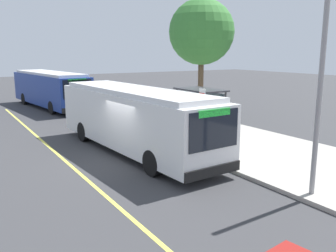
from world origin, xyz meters
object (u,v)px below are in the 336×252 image
(route_sign_post, at_px, (202,109))
(pedestrian_commuter, at_px, (209,123))
(transit_bus_main, at_px, (134,117))
(waiting_bench, at_px, (201,126))
(transit_bus_second, at_px, (50,88))

(route_sign_post, height_order, pedestrian_commuter, route_sign_post)
(transit_bus_main, distance_m, pedestrian_commuter, 3.78)
(waiting_bench, height_order, route_sign_post, route_sign_post)
(transit_bus_second, height_order, waiting_bench, transit_bus_second)
(transit_bus_second, distance_m, route_sign_post, 17.56)
(transit_bus_main, bearing_deg, waiting_bench, 99.48)
(waiting_bench, xyz_separation_m, route_sign_post, (2.23, -1.62, 1.32))
(transit_bus_second, xyz_separation_m, route_sign_post, (17.36, 2.60, 0.34))
(transit_bus_second, relative_size, pedestrian_commuter, 6.61)
(transit_bus_second, distance_m, waiting_bench, 15.74)
(transit_bus_main, relative_size, transit_bus_second, 0.99)
(transit_bus_main, xyz_separation_m, route_sign_post, (1.50, 2.77, 0.34))
(route_sign_post, xyz_separation_m, pedestrian_commuter, (-0.59, 0.86, -0.84))
(transit_bus_second, bearing_deg, route_sign_post, 8.53)
(waiting_bench, xyz_separation_m, pedestrian_commuter, (1.64, -0.76, 0.48))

